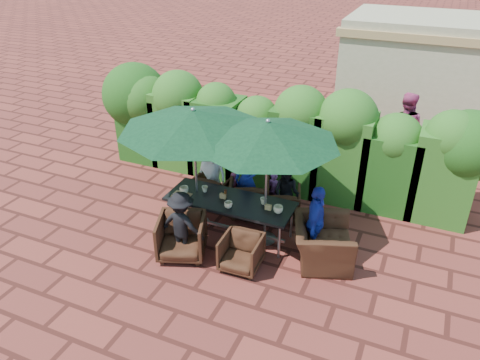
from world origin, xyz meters
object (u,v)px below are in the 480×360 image
at_px(chair_far_mid, 249,195).
at_px(chair_near_left, 182,235).
at_px(umbrella_left, 193,120).
at_px(umbrella_right, 268,133).
at_px(dining_table, 230,203).
at_px(chair_far_left, 215,187).
at_px(chair_far_right, 282,202).
at_px(chair_near_right, 241,251).
at_px(chair_end_right, 323,237).

height_order(chair_far_mid, chair_near_left, chair_near_left).
height_order(umbrella_left, umbrella_right, same).
height_order(dining_table, chair_far_left, chair_far_left).
bearing_deg(umbrella_right, chair_far_left, 150.33).
relative_size(chair_far_right, chair_near_right, 1.05).
xyz_separation_m(umbrella_left, chair_far_left, (-0.03, 0.84, -1.83)).
bearing_deg(chair_far_left, umbrella_right, 152.46).
bearing_deg(chair_near_left, chair_far_right, 36.02).
xyz_separation_m(umbrella_left, chair_far_right, (1.47, 0.88, -1.85)).
xyz_separation_m(umbrella_right, chair_far_left, (-1.45, 0.83, -1.83)).
distance_m(dining_table, chair_far_right, 1.24).
relative_size(dining_table, chair_far_mid, 2.95).
xyz_separation_m(umbrella_right, chair_far_right, (0.05, 0.87, -1.85)).
xyz_separation_m(chair_far_left, chair_far_right, (1.50, 0.04, -0.02)).
bearing_deg(dining_table, chair_far_right, 52.20).
distance_m(umbrella_right, chair_end_right, 2.07).
bearing_deg(chair_far_left, chair_far_right, -176.46).
bearing_deg(chair_far_mid, dining_table, 66.89).
bearing_deg(umbrella_left, umbrella_right, 0.58).
distance_m(umbrella_left, chair_far_left, 2.02).
relative_size(chair_near_left, chair_end_right, 0.74).
distance_m(umbrella_left, chair_far_mid, 2.11).
height_order(chair_far_right, chair_end_right, chair_end_right).
xyz_separation_m(chair_far_right, chair_end_right, (1.11, -1.04, 0.14)).
bearing_deg(chair_near_right, chair_far_right, 83.95).
distance_m(dining_table, chair_end_right, 1.85).
xyz_separation_m(umbrella_left, chair_near_right, (1.35, -0.93, -1.87)).
relative_size(chair_far_left, chair_end_right, 0.66).
bearing_deg(chair_near_left, chair_end_right, -0.63).
bearing_deg(chair_far_left, chair_end_right, 161.06).
bearing_deg(dining_table, umbrella_left, 174.98).
relative_size(chair_far_right, chair_near_left, 0.86).
bearing_deg(chair_far_left, dining_table, 132.41).
bearing_deg(chair_end_right, chair_far_right, 27.41).
distance_m(chair_far_mid, chair_near_left, 1.89).
distance_m(chair_far_right, chair_near_left, 2.28).
height_order(umbrella_left, chair_far_mid, umbrella_left).
relative_size(umbrella_right, chair_end_right, 2.20).
xyz_separation_m(umbrella_left, chair_end_right, (2.58, -0.16, -1.71)).
xyz_separation_m(umbrella_right, chair_far_mid, (-0.64, 0.77, -1.80)).
distance_m(dining_table, chair_near_right, 1.11).
distance_m(umbrella_right, chair_near_right, 2.09).
relative_size(umbrella_left, umbrella_right, 1.09).
height_order(umbrella_left, chair_far_left, umbrella_left).
bearing_deg(umbrella_right, chair_far_right, 86.80).
relative_size(dining_table, chair_far_right, 3.35).
bearing_deg(chair_far_right, chair_near_left, 39.07).
xyz_separation_m(chair_near_left, chair_end_right, (2.37, 0.86, 0.08)).
height_order(umbrella_left, chair_near_left, umbrella_left).
bearing_deg(chair_far_mid, chair_far_left, -24.46).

